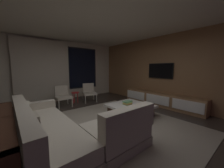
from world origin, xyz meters
name	(u,v)px	position (x,y,z in m)	size (l,w,h in m)	color
floor	(103,128)	(0.00, 0.00, 0.00)	(9.20, 9.20, 0.00)	#332B26
back_wall_with_window	(55,71)	(-0.06, 3.62, 1.34)	(6.60, 0.30, 2.70)	beige
media_wall	(168,71)	(3.06, 0.00, 1.35)	(0.12, 7.80, 2.70)	#8E6642
ceiling	(102,11)	(0.00, 0.00, 2.70)	(8.20, 8.20, 0.00)	beige
area_rug	(117,125)	(0.35, -0.10, 0.01)	(3.20, 3.80, 0.01)	gray
sectional_couch	(65,132)	(-0.99, -0.17, 0.29)	(1.98, 2.50, 0.82)	#A49C8C
coffee_table	(130,110)	(1.07, 0.08, 0.19)	(1.16, 1.16, 0.36)	#46281B
book_stack_on_coffee_table	(127,103)	(1.03, 0.17, 0.41)	(0.27, 0.22, 0.11)	olive
accent_chair_near_window	(89,91)	(1.02, 2.49, 0.43)	(0.68, 0.69, 0.78)	#B2ADA0
accent_chair_by_curtain	(63,95)	(-0.15, 2.46, 0.43)	(0.55, 0.57, 0.78)	#B2ADA0
side_stool	(75,94)	(0.40, 2.56, 0.37)	(0.32, 0.32, 0.46)	red
media_console	(161,100)	(2.77, 0.05, 0.25)	(0.46, 3.10, 0.52)	#8E6642
mounted_tv	(160,71)	(2.95, 0.25, 1.35)	(0.05, 1.02, 0.59)	black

